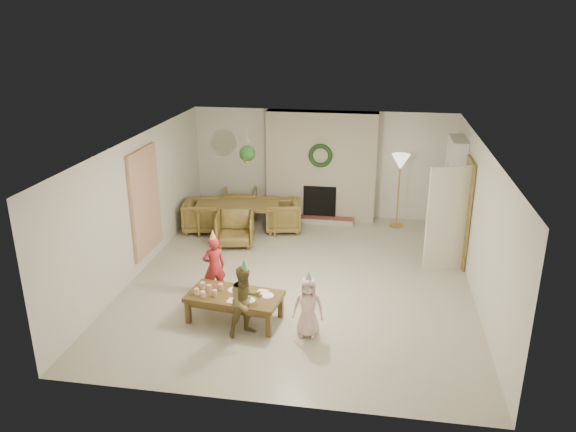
% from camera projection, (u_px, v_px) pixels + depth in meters
% --- Properties ---
extents(floor, '(7.00, 7.00, 0.00)m').
position_uv_depth(floor, '(301.00, 278.00, 10.16)').
color(floor, '#B7B29E').
rests_on(floor, ground).
extents(ceiling, '(7.00, 7.00, 0.00)m').
position_uv_depth(ceiling, '(302.00, 143.00, 9.31)').
color(ceiling, white).
rests_on(ceiling, wall_back).
extents(wall_back, '(7.00, 0.00, 7.00)m').
position_uv_depth(wall_back, '(322.00, 164.00, 12.98)').
color(wall_back, silver).
rests_on(wall_back, floor).
extents(wall_front, '(7.00, 0.00, 7.00)m').
position_uv_depth(wall_front, '(259.00, 314.00, 6.49)').
color(wall_front, silver).
rests_on(wall_front, floor).
extents(wall_left, '(0.00, 7.00, 7.00)m').
position_uv_depth(wall_left, '(139.00, 205.00, 10.19)').
color(wall_left, silver).
rests_on(wall_left, floor).
extents(wall_right, '(0.00, 7.00, 7.00)m').
position_uv_depth(wall_right, '(480.00, 224.00, 9.28)').
color(wall_right, silver).
rests_on(wall_right, floor).
extents(fireplace_mass, '(2.50, 0.40, 2.50)m').
position_uv_depth(fireplace_mass, '(321.00, 166.00, 12.79)').
color(fireplace_mass, '#4F1D15').
rests_on(fireplace_mass, floor).
extents(fireplace_hearth, '(1.60, 0.30, 0.12)m').
position_uv_depth(fireplace_hearth, '(319.00, 220.00, 12.88)').
color(fireplace_hearth, maroon).
rests_on(fireplace_hearth, floor).
extents(fireplace_firebox, '(0.75, 0.12, 0.75)m').
position_uv_depth(fireplace_firebox, '(320.00, 202.00, 12.90)').
color(fireplace_firebox, black).
rests_on(fireplace_firebox, floor).
extents(fireplace_wreath, '(0.54, 0.10, 0.54)m').
position_uv_depth(fireplace_wreath, '(320.00, 156.00, 12.48)').
color(fireplace_wreath, '#163614').
rests_on(fireplace_wreath, fireplace_mass).
extents(floor_lamp_base, '(0.31, 0.31, 0.03)m').
position_uv_depth(floor_lamp_base, '(396.00, 225.00, 12.67)').
color(floor_lamp_base, gold).
rests_on(floor_lamp_base, floor).
extents(floor_lamp_post, '(0.03, 0.03, 1.50)m').
position_uv_depth(floor_lamp_post, '(398.00, 193.00, 12.41)').
color(floor_lamp_post, gold).
rests_on(floor_lamp_post, floor).
extents(floor_lamp_shade, '(0.40, 0.40, 0.33)m').
position_uv_depth(floor_lamp_shade, '(401.00, 162.00, 12.16)').
color(floor_lamp_shade, beige).
rests_on(floor_lamp_shade, floor_lamp_post).
extents(bookshelf_carcass, '(0.30, 1.00, 2.20)m').
position_uv_depth(bookshelf_carcass, '(453.00, 191.00, 11.49)').
color(bookshelf_carcass, white).
rests_on(bookshelf_carcass, floor).
extents(bookshelf_shelf_a, '(0.30, 0.92, 0.03)m').
position_uv_depth(bookshelf_shelf_a, '(449.00, 221.00, 11.71)').
color(bookshelf_shelf_a, white).
rests_on(bookshelf_shelf_a, bookshelf_carcass).
extents(bookshelf_shelf_b, '(0.30, 0.92, 0.03)m').
position_uv_depth(bookshelf_shelf_b, '(451.00, 203.00, 11.58)').
color(bookshelf_shelf_b, white).
rests_on(bookshelf_shelf_b, bookshelf_carcass).
extents(bookshelf_shelf_c, '(0.30, 0.92, 0.03)m').
position_uv_depth(bookshelf_shelf_c, '(453.00, 184.00, 11.44)').
color(bookshelf_shelf_c, white).
rests_on(bookshelf_shelf_c, bookshelf_carcass).
extents(bookshelf_shelf_d, '(0.30, 0.92, 0.03)m').
position_uv_depth(bookshelf_shelf_d, '(455.00, 165.00, 11.30)').
color(bookshelf_shelf_d, white).
rests_on(bookshelf_shelf_d, bookshelf_carcass).
extents(books_row_lower, '(0.20, 0.40, 0.24)m').
position_uv_depth(books_row_lower, '(449.00, 217.00, 11.53)').
color(books_row_lower, '#AA1F2F').
rests_on(books_row_lower, bookshelf_shelf_a).
extents(books_row_mid, '(0.20, 0.44, 0.24)m').
position_uv_depth(books_row_mid, '(450.00, 195.00, 11.58)').
color(books_row_mid, navy).
rests_on(books_row_mid, bookshelf_shelf_b).
extents(books_row_upper, '(0.20, 0.36, 0.22)m').
position_uv_depth(books_row_upper, '(453.00, 179.00, 11.31)').
color(books_row_upper, '#9F9622').
rests_on(books_row_upper, bookshelf_shelf_c).
extents(door_frame, '(0.05, 0.86, 2.04)m').
position_uv_depth(door_frame, '(466.00, 213.00, 10.48)').
color(door_frame, brown).
rests_on(door_frame, floor).
extents(door_leaf, '(0.77, 0.32, 2.00)m').
position_uv_depth(door_leaf, '(447.00, 220.00, 10.19)').
color(door_leaf, beige).
rests_on(door_leaf, floor).
extents(curtain_panel, '(0.06, 1.20, 2.00)m').
position_uv_depth(curtain_panel, '(145.00, 202.00, 10.37)').
color(curtain_panel, beige).
rests_on(curtain_panel, wall_left).
extents(dining_table, '(1.95, 1.30, 0.64)m').
position_uv_depth(dining_table, '(238.00, 217.00, 12.29)').
color(dining_table, brown).
rests_on(dining_table, floor).
extents(dining_chair_near, '(0.87, 0.89, 0.70)m').
position_uv_depth(dining_chair_near, '(235.00, 229.00, 11.54)').
color(dining_chair_near, brown).
rests_on(dining_chair_near, floor).
extents(dining_chair_far, '(0.87, 0.89, 0.70)m').
position_uv_depth(dining_chair_far, '(240.00, 204.00, 13.03)').
color(dining_chair_far, brown).
rests_on(dining_chair_far, floor).
extents(dining_chair_left, '(0.89, 0.87, 0.70)m').
position_uv_depth(dining_chair_left, '(202.00, 216.00, 12.28)').
color(dining_chair_left, brown).
rests_on(dining_chair_left, floor).
extents(dining_chair_right, '(0.89, 0.87, 0.70)m').
position_uv_depth(dining_chair_right, '(283.00, 216.00, 12.29)').
color(dining_chair_right, brown).
rests_on(dining_chair_right, floor).
extents(hanging_plant_cord, '(0.01, 0.01, 0.70)m').
position_uv_depth(hanging_plant_cord, '(247.00, 142.00, 11.02)').
color(hanging_plant_cord, tan).
rests_on(hanging_plant_cord, ceiling).
extents(hanging_plant_pot, '(0.16, 0.16, 0.12)m').
position_uv_depth(hanging_plant_pot, '(248.00, 159.00, 11.13)').
color(hanging_plant_pot, brown).
rests_on(hanging_plant_pot, hanging_plant_cord).
extents(hanging_plant_foliage, '(0.32, 0.32, 0.32)m').
position_uv_depth(hanging_plant_foliage, '(247.00, 154.00, 11.09)').
color(hanging_plant_foliage, '#184316').
rests_on(hanging_plant_foliage, hanging_plant_pot).
extents(coffee_table_top, '(1.53, 0.91, 0.07)m').
position_uv_depth(coffee_table_top, '(234.00, 296.00, 8.65)').
color(coffee_table_top, brown).
rests_on(coffee_table_top, floor).
extents(coffee_table_apron, '(1.41, 0.78, 0.09)m').
position_uv_depth(coffee_table_apron, '(235.00, 301.00, 8.67)').
color(coffee_table_apron, brown).
rests_on(coffee_table_apron, floor).
extents(coffee_leg_fl, '(0.09, 0.09, 0.38)m').
position_uv_depth(coffee_leg_fl, '(188.00, 312.00, 8.64)').
color(coffee_leg_fl, brown).
rests_on(coffee_leg_fl, floor).
extents(coffee_leg_fr, '(0.09, 0.09, 0.38)m').
position_uv_depth(coffee_leg_fr, '(269.00, 325.00, 8.28)').
color(coffee_leg_fr, brown).
rests_on(coffee_leg_fr, floor).
extents(coffee_leg_bl, '(0.09, 0.09, 0.38)m').
position_uv_depth(coffee_leg_bl, '(204.00, 295.00, 9.17)').
color(coffee_leg_bl, brown).
rests_on(coffee_leg_bl, floor).
extents(coffee_leg_br, '(0.09, 0.09, 0.38)m').
position_uv_depth(coffee_leg_br, '(281.00, 306.00, 8.81)').
color(coffee_leg_br, brown).
rests_on(coffee_leg_br, floor).
extents(cup_a, '(0.09, 0.09, 0.10)m').
position_uv_depth(cup_a, '(197.00, 291.00, 8.62)').
color(cup_a, white).
rests_on(cup_a, coffee_table_top).
extents(cup_b, '(0.09, 0.09, 0.10)m').
position_uv_depth(cup_b, '(203.00, 285.00, 8.82)').
color(cup_b, white).
rests_on(cup_b, coffee_table_top).
extents(cup_c, '(0.09, 0.09, 0.10)m').
position_uv_depth(cup_c, '(203.00, 294.00, 8.53)').
color(cup_c, white).
rests_on(cup_c, coffee_table_top).
extents(cup_d, '(0.09, 0.09, 0.10)m').
position_uv_depth(cup_d, '(209.00, 288.00, 8.73)').
color(cup_d, white).
rests_on(cup_d, coffee_table_top).
extents(cup_e, '(0.09, 0.09, 0.10)m').
position_uv_depth(cup_e, '(215.00, 293.00, 8.57)').
color(cup_e, white).
rests_on(cup_e, coffee_table_top).
extents(cup_f, '(0.09, 0.09, 0.10)m').
position_uv_depth(cup_f, '(221.00, 287.00, 8.77)').
color(cup_f, white).
rests_on(cup_f, coffee_table_top).
extents(plate_a, '(0.23, 0.23, 0.01)m').
position_uv_depth(plate_a, '(234.00, 290.00, 8.77)').
color(plate_a, white).
rests_on(plate_a, coffee_table_top).
extents(plate_b, '(0.23, 0.23, 0.01)m').
position_uv_depth(plate_b, '(249.00, 300.00, 8.46)').
color(plate_b, white).
rests_on(plate_b, coffee_table_top).
extents(plate_c, '(0.23, 0.23, 0.01)m').
position_uv_depth(plate_c, '(267.00, 295.00, 8.60)').
color(plate_c, white).
rests_on(plate_c, coffee_table_top).
extents(food_scoop, '(0.09, 0.09, 0.08)m').
position_uv_depth(food_scoop, '(249.00, 297.00, 8.44)').
color(food_scoop, tan).
rests_on(food_scoop, plate_b).
extents(napkin_left, '(0.19, 0.19, 0.01)m').
position_uv_depth(napkin_left, '(233.00, 301.00, 8.44)').
color(napkin_left, '#F2B2C9').
rests_on(napkin_left, coffee_table_top).
extents(napkin_right, '(0.19, 0.19, 0.01)m').
position_uv_depth(napkin_right, '(262.00, 292.00, 8.71)').
color(napkin_right, '#F2B2C9').
rests_on(napkin_right, coffee_table_top).
extents(child_red, '(0.46, 0.41, 1.06)m').
position_uv_depth(child_red, '(214.00, 267.00, 9.38)').
color(child_red, '#AA2426').
rests_on(child_red, floor).
extents(party_hat_red, '(0.17, 0.17, 0.20)m').
position_uv_depth(party_hat_red, '(213.00, 235.00, 9.19)').
color(party_hat_red, '#F5E951').
rests_on(party_hat_red, child_red).
extents(child_plaid, '(0.68, 0.66, 1.11)m').
position_uv_depth(child_plaid, '(246.00, 301.00, 8.21)').
color(child_plaid, brown).
rests_on(child_plaid, floor).
extents(party_hat_plaid, '(0.17, 0.17, 0.18)m').
position_uv_depth(party_hat_plaid, '(244.00, 265.00, 8.00)').
color(party_hat_plaid, '#4DB562').
rests_on(party_hat_plaid, child_plaid).
extents(child_pink, '(0.46, 0.31, 0.94)m').
position_uv_depth(child_pink, '(308.00, 307.00, 8.22)').
color(child_pink, beige).
rests_on(child_pink, floor).
extents(party_hat_pink, '(0.14, 0.14, 0.17)m').
position_uv_depth(party_hat_pink, '(308.00, 276.00, 8.05)').
color(party_hat_pink, '#AAA9B0').
rests_on(party_hat_pink, child_pink).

